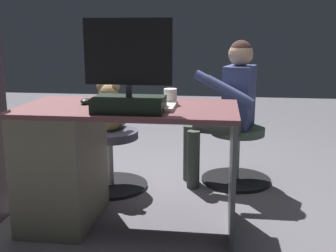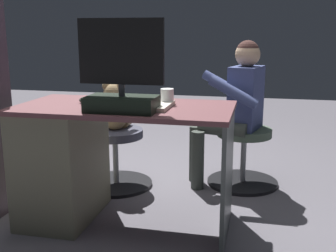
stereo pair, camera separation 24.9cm
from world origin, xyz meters
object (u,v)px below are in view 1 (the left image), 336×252
computer_mouse (86,101)px  tv_remote (96,106)px  monitor (129,84)px  keyboard (130,103)px  cup (170,97)px  teddy_bear (109,109)px  person (228,101)px  desk (77,160)px  office_chair_teddy (110,156)px  visitor_chair (237,152)px

computer_mouse → tv_remote: 0.15m
monitor → keyboard: bearing=-78.3°
cup → teddy_bear: (0.53, -0.52, -0.19)m
person → desk: bearing=41.7°
computer_mouse → person: (-0.88, -0.79, -0.11)m
keyboard → cup: size_ratio=4.31×
office_chair_teddy → person: size_ratio=0.50×
computer_mouse → cup: size_ratio=0.99×
visitor_chair → computer_mouse: bearing=40.1°
office_chair_teddy → teddy_bear: 0.37m
cup → teddy_bear: size_ratio=0.26×
monitor → office_chair_teddy: bearing=-66.9°
monitor → cup: 0.35m
desk → cup: size_ratio=13.33×
office_chair_teddy → teddy_bear: (0.00, -0.01, 0.37)m
cup → computer_mouse: bearing=5.1°
monitor → tv_remote: bearing=-26.2°
monitor → person: bearing=-118.8°
teddy_bear → keyboard: bearing=117.0°
office_chair_teddy → visitor_chair: (-0.97, -0.25, -0.00)m
visitor_chair → monitor: bearing=58.3°
monitor → keyboard: (0.05, -0.24, -0.14)m
cup → office_chair_teddy: bearing=-44.1°
tv_remote → person: 1.20m
desk → visitor_chair: size_ratio=2.33×
visitor_chair → desk: bearing=40.0°
desk → office_chair_teddy: bearing=-94.5°
cup → person: person is taller
cup → office_chair_teddy: size_ratio=0.17×
office_chair_teddy → teddy_bear: size_ratio=1.54×
keyboard → cup: cup is taller
cup → teddy_bear: cup is taller
keyboard → teddy_bear: size_ratio=1.14×
tv_remote → teddy_bear: 0.71m
tv_remote → office_chair_teddy: bearing=-88.3°
cup → tv_remote: size_ratio=0.65×
desk → teddy_bear: (-0.05, -0.62, 0.21)m
person → monitor: bearing=61.2°
monitor → person: monitor is taller
office_chair_teddy → person: (-0.89, -0.23, 0.41)m
monitor → cup: monitor is taller
desk → office_chair_teddy: size_ratio=2.29×
tv_remote → visitor_chair: size_ratio=0.27×
keyboard → computer_mouse: (0.27, 0.01, 0.01)m
monitor → teddy_bear: size_ratio=1.37×
computer_mouse → tv_remote: (-0.10, 0.11, -0.01)m
desk → monitor: size_ratio=2.57×
desk → keyboard: (-0.33, -0.06, 0.36)m
office_chair_teddy → tv_remote: bearing=99.2°
monitor → teddy_bear: 0.91m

